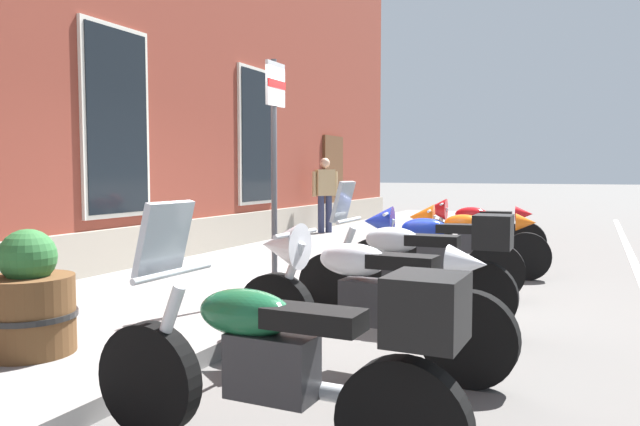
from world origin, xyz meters
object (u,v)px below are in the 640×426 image
Objects in this scene: motorcycle_green_touring at (284,359)px; motorcycle_red_sport at (473,227)px; barrel_planter at (29,303)px; pedestrian_tan_coat at (325,191)px; motorcycle_silver_touring at (414,267)px; parking_sign at (275,145)px; motorcycle_blue_sport at (426,248)px; motorcycle_white_sport at (355,292)px; motorcycle_orange_sport at (465,238)px.

motorcycle_green_touring is 0.98× the size of motorcycle_red_sport.
barrel_planter reaches higher than motorcycle_red_sport.
pedestrian_tan_coat is 9.03m from barrel_planter.
pedestrian_tan_coat is (2.02, 3.49, 0.48)m from motorcycle_red_sport.
motorcycle_silver_touring is at bearing -176.62° from motorcycle_red_sport.
motorcycle_silver_touring reaches higher than barrel_planter.
parking_sign is at bearing -160.60° from pedestrian_tan_coat.
pedestrian_tan_coat reaches higher than barrel_planter.
motorcycle_silver_touring is 3.23m from barrel_planter.
motorcycle_blue_sport is 2.26× the size of barrel_planter.
motorcycle_red_sport is at bearing 0.48° from motorcycle_blue_sport.
pedestrian_tan_coat reaches higher than motorcycle_green_touring.
barrel_planter is at bearing 137.72° from motorcycle_silver_touring.
barrel_planter is at bearing 115.95° from motorcycle_white_sport.
motorcycle_blue_sport reaches higher than motorcycle_red_sport.
pedestrian_tan_coat is at bearing 59.97° from motorcycle_red_sport.
motorcycle_red_sport is 4.75m from parking_sign.
motorcycle_green_touring is at bearing -174.79° from motorcycle_blue_sport.
parking_sign is 2.79m from barrel_planter.
motorcycle_silver_touring is at bearing 3.02° from motorcycle_green_touring.
barrel_planter is (-6.86, 1.91, -0.04)m from motorcycle_red_sport.
parking_sign is (0.03, 1.48, 1.15)m from motorcycle_silver_touring.
motorcycle_silver_touring is at bearing -178.23° from motorcycle_orange_sport.
motorcycle_red_sport is at bearing -15.27° from parking_sign.
motorcycle_green_touring is 1.30× the size of pedestrian_tan_coat.
motorcycle_blue_sport is 2.17m from parking_sign.
motorcycle_green_touring is 0.99× the size of motorcycle_orange_sport.
motorcycle_orange_sport is 5.14m from pedestrian_tan_coat.
motorcycle_blue_sport is at bearing -179.52° from motorcycle_red_sport.
pedestrian_tan_coat reaches higher than motorcycle_silver_touring.
barrel_planter is at bearing -169.93° from pedestrian_tan_coat.
parking_sign is (-6.46, -2.28, 0.69)m from pedestrian_tan_coat.
pedestrian_tan_coat is at bearing 30.04° from motorcycle_silver_touring.
parking_sign reaches higher than barrel_planter.
motorcycle_blue_sport reaches higher than barrel_planter.
motorcycle_silver_touring is 1.31× the size of pedestrian_tan_coat.
motorcycle_silver_touring is 4.48m from motorcycle_red_sport.
motorcycle_orange_sport is 0.99× the size of motorcycle_red_sport.
motorcycle_white_sport is at bearing -178.04° from motorcycle_red_sport.
motorcycle_white_sport reaches higher than motorcycle_red_sport.
motorcycle_white_sport is 1.36× the size of pedestrian_tan_coat.
barrel_planter is (0.51, 2.33, -0.03)m from motorcycle_green_touring.
motorcycle_white_sport is 2.29m from parking_sign.
parking_sign is (-4.44, 1.21, 1.16)m from motorcycle_red_sport.
motorcycle_silver_touring is 7.51m from pedestrian_tan_coat.
motorcycle_silver_touring is at bearing -2.69° from motorcycle_white_sport.
parking_sign reaches higher than pedestrian_tan_coat.
motorcycle_red_sport reaches higher than motorcycle_orange_sport.
motorcycle_white_sport is at bearing -154.84° from pedestrian_tan_coat.
motorcycle_orange_sport is at bearing -134.28° from pedestrian_tan_coat.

